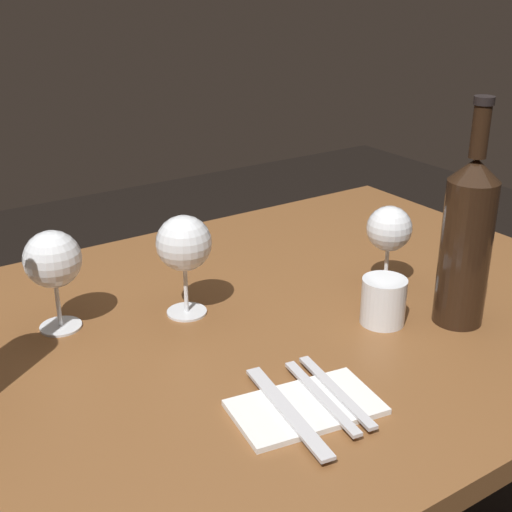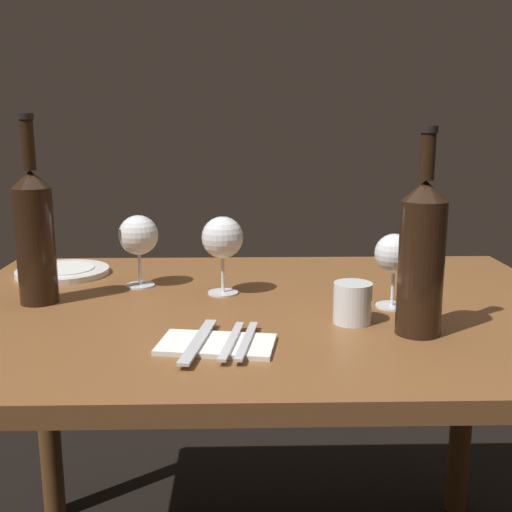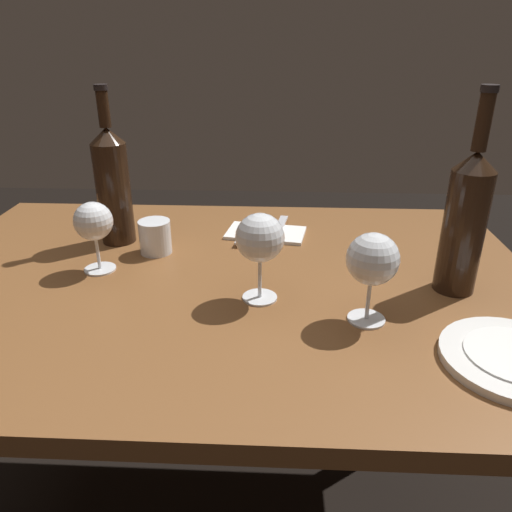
% 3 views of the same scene
% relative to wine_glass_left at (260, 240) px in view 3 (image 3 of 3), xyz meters
% --- Properties ---
extents(dining_table, '(1.30, 0.90, 0.74)m').
position_rel_wine_glass_left_xyz_m(dining_table, '(-0.08, 0.09, -0.21)').
color(dining_table, brown).
rests_on(dining_table, ground).
extents(wine_glass_left, '(0.09, 0.09, 0.17)m').
position_rel_wine_glass_left_xyz_m(wine_glass_left, '(0.00, 0.00, 0.00)').
color(wine_glass_left, white).
rests_on(wine_glass_left, dining_table).
extents(wine_glass_right, '(0.09, 0.09, 0.16)m').
position_rel_wine_glass_left_xyz_m(wine_glass_right, '(0.19, -0.07, -0.01)').
color(wine_glass_right, white).
rests_on(wine_glass_right, dining_table).
extents(wine_glass_centre, '(0.08, 0.08, 0.15)m').
position_rel_wine_glass_left_xyz_m(wine_glass_centre, '(-0.34, 0.11, -0.01)').
color(wine_glass_centre, white).
rests_on(wine_glass_centre, dining_table).
extents(wine_bottle, '(0.08, 0.08, 0.36)m').
position_rel_wine_glass_left_xyz_m(wine_bottle, '(-0.35, 0.27, 0.02)').
color(wine_bottle, black).
rests_on(wine_bottle, dining_table).
extents(wine_bottle_second, '(0.08, 0.08, 0.38)m').
position_rel_wine_glass_left_xyz_m(wine_bottle_second, '(0.38, 0.06, 0.02)').
color(wine_bottle_second, black).
rests_on(wine_bottle_second, dining_table).
extents(water_tumbler, '(0.07, 0.07, 0.08)m').
position_rel_wine_glass_left_xyz_m(water_tumbler, '(-0.25, 0.20, -0.09)').
color(water_tumbler, white).
rests_on(water_tumbler, dining_table).
extents(folded_napkin, '(0.21, 0.14, 0.01)m').
position_rel_wine_glass_left_xyz_m(folded_napkin, '(0.00, 0.32, -0.12)').
color(folded_napkin, white).
rests_on(folded_napkin, dining_table).
extents(fork_inner, '(0.04, 0.18, 0.00)m').
position_rel_wine_glass_left_xyz_m(fork_inner, '(-0.02, 0.32, -0.11)').
color(fork_inner, silver).
rests_on(fork_inner, folded_napkin).
extents(fork_outer, '(0.04, 0.18, 0.00)m').
position_rel_wine_glass_left_xyz_m(fork_outer, '(-0.05, 0.32, -0.11)').
color(fork_outer, silver).
rests_on(fork_outer, folded_napkin).
extents(table_knife, '(0.05, 0.21, 0.00)m').
position_rel_wine_glass_left_xyz_m(table_knife, '(0.03, 0.32, -0.11)').
color(table_knife, silver).
rests_on(table_knife, folded_napkin).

